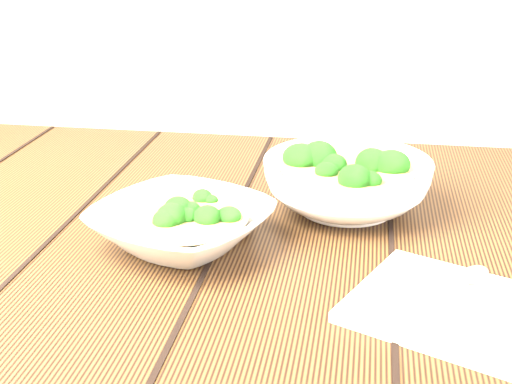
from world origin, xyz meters
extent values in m
cube|color=#3A2510|center=(0.00, 0.00, 0.73)|extent=(1.20, 0.80, 0.04)
cube|color=#3A2510|center=(-0.54, 0.34, 0.35)|extent=(0.07, 0.07, 0.71)
imported|color=silver|center=(-0.06, -0.05, 0.77)|extent=(0.26, 0.26, 0.05)
cylinder|color=#A07A47|center=(-0.06, -0.05, 0.79)|extent=(0.16, 0.16, 0.00)
ellipsoid|color=#2E7A1B|center=(-0.04, -0.04, 0.79)|extent=(0.03, 0.03, 0.02)
ellipsoid|color=#2E7A1B|center=(-0.05, -0.01, 0.79)|extent=(0.03, 0.03, 0.02)
ellipsoid|color=#2E7A1B|center=(-0.09, -0.01, 0.79)|extent=(0.03, 0.03, 0.02)
ellipsoid|color=#2E7A1B|center=(-0.08, -0.05, 0.79)|extent=(0.03, 0.03, 0.02)
ellipsoid|color=#2E7A1B|center=(-0.07, -0.08, 0.79)|extent=(0.03, 0.03, 0.02)
ellipsoid|color=#2E7A1B|center=(-0.03, -0.08, 0.79)|extent=(0.03, 0.03, 0.02)
imported|color=silver|center=(0.12, 0.09, 0.78)|extent=(0.26, 0.26, 0.07)
cylinder|color=#A07A47|center=(0.12, 0.09, 0.81)|extent=(0.17, 0.17, 0.00)
ellipsoid|color=#2E7A1B|center=(0.14, 0.10, 0.81)|extent=(0.04, 0.04, 0.03)
ellipsoid|color=#2E7A1B|center=(0.14, 0.13, 0.81)|extent=(0.04, 0.04, 0.03)
ellipsoid|color=#2E7A1B|center=(0.10, 0.14, 0.81)|extent=(0.04, 0.04, 0.03)
ellipsoid|color=#2E7A1B|center=(0.10, 0.10, 0.81)|extent=(0.04, 0.04, 0.03)
ellipsoid|color=#2E7A1B|center=(0.09, 0.07, 0.81)|extent=(0.04, 0.04, 0.03)
ellipsoid|color=#2E7A1B|center=(0.13, 0.04, 0.81)|extent=(0.04, 0.04, 0.03)
ellipsoid|color=#2E7A1B|center=(0.15, 0.08, 0.81)|extent=(0.04, 0.04, 0.03)
torus|color=black|center=(-0.04, 0.01, 0.76)|extent=(0.12, 0.12, 0.03)
cube|color=beige|center=(0.24, -0.15, 0.76)|extent=(0.24, 0.23, 0.01)
cylinder|color=#ACA697|center=(0.23, -0.16, 0.76)|extent=(0.06, 0.11, 0.01)
ellipsoid|color=#ACA697|center=(0.26, -0.09, 0.76)|extent=(0.05, 0.05, 0.01)
cylinder|color=#ACA697|center=(0.27, -0.14, 0.76)|extent=(0.09, 0.09, 0.01)
camera|label=1|loc=(0.14, -0.77, 1.11)|focal=50.00mm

